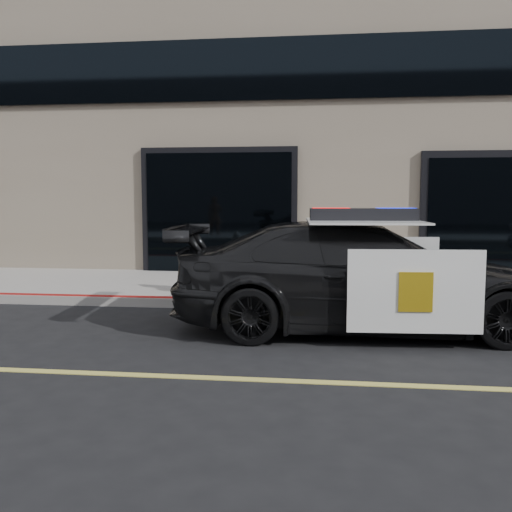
# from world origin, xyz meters

# --- Properties ---
(ground) EXTENTS (120.00, 120.00, 0.00)m
(ground) POSITION_xyz_m (0.00, 0.00, 0.00)
(ground) COLOR black
(ground) RESTS_ON ground
(sidewalk_n) EXTENTS (60.00, 3.50, 0.15)m
(sidewalk_n) POSITION_xyz_m (0.00, 5.25, 0.07)
(sidewalk_n) COLOR gray
(sidewalk_n) RESTS_ON ground
(building_n) EXTENTS (60.00, 7.00, 12.00)m
(building_n) POSITION_xyz_m (0.00, 10.50, 6.00)
(building_n) COLOR #756856
(building_n) RESTS_ON ground
(police_car) EXTENTS (2.65, 5.29, 1.65)m
(police_car) POSITION_xyz_m (1.84, 2.28, 0.74)
(police_car) COLOR black
(police_car) RESTS_ON ground
(fire_hydrant) EXTENTS (0.34, 0.47, 0.75)m
(fire_hydrant) POSITION_xyz_m (-1.01, 4.25, 0.50)
(fire_hydrant) COLOR white
(fire_hydrant) RESTS_ON sidewalk_n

